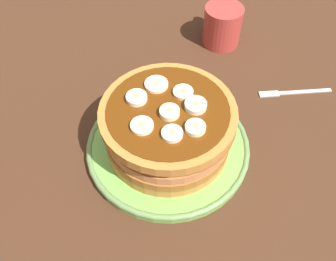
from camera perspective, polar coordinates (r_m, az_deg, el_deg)
ground_plane at (r=55.87cm, az=0.00°, el=-3.80°), size 140.00×140.00×3.00cm
plate at (r=53.94cm, az=0.00°, el=-2.40°), size 24.95×24.95×1.58cm
pancake_stack at (r=50.50cm, az=0.06°, el=0.73°), size 19.61×19.69×7.91cm
banana_slice_0 at (r=46.58cm, az=0.43°, el=2.98°), size 2.74×2.74×1.04cm
banana_slice_1 at (r=47.50cm, az=4.52°, el=4.06°), size 3.04×3.04×1.06cm
banana_slice_2 at (r=48.56cm, az=-5.13°, el=5.28°), size 2.95×2.95×0.96cm
banana_slice_3 at (r=44.45cm, az=0.68°, el=-0.56°), size 2.79×2.79×0.81cm
banana_slice_4 at (r=45.38cm, az=-4.26°, el=0.73°), size 3.04×3.04×0.78cm
banana_slice_5 at (r=50.39cm, az=-1.91°, el=7.47°), size 3.39×3.39×0.70cm
banana_slice_6 at (r=45.11cm, az=4.48°, el=0.43°), size 2.72×2.72×0.92cm
banana_slice_7 at (r=49.29cm, az=2.48°, el=6.21°), size 2.87×2.87×0.75cm
coffee_mug at (r=71.61cm, az=8.75°, el=16.74°), size 10.34×7.36×7.62cm
fork at (r=65.72cm, az=19.37°, el=5.92°), size 2.89×13.00×0.50cm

